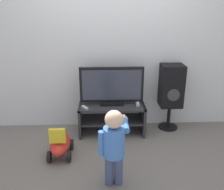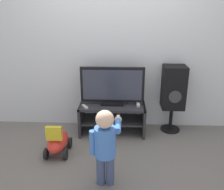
% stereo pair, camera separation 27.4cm
% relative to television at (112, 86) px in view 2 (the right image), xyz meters
% --- Properties ---
extents(ground_plane, '(16.00, 16.00, 0.00)m').
position_rel_television_xyz_m(ground_plane, '(0.00, -0.25, -0.72)').
color(ground_plane, slate).
extents(wall_back, '(10.00, 0.06, 2.60)m').
position_rel_television_xyz_m(wall_back, '(0.00, 0.28, 0.58)').
color(wall_back, silver).
rests_on(wall_back, ground_plane).
extents(tv_stand, '(0.95, 0.45, 0.45)m').
position_rel_television_xyz_m(tv_stand, '(0.00, -0.02, -0.42)').
color(tv_stand, '#2D2D33').
rests_on(tv_stand, ground_plane).
extents(television, '(0.90, 0.20, 0.55)m').
position_rel_television_xyz_m(television, '(0.00, 0.00, 0.00)').
color(television, black).
rests_on(television, tv_stand).
extents(game_console, '(0.04, 0.18, 0.04)m').
position_rel_television_xyz_m(game_console, '(0.37, -0.03, -0.25)').
color(game_console, white).
rests_on(game_console, tv_stand).
extents(remote_primary, '(0.10, 0.13, 0.03)m').
position_rel_television_xyz_m(remote_primary, '(-0.38, -0.14, -0.26)').
color(remote_primary, white).
rests_on(remote_primary, tv_stand).
extents(child, '(0.32, 0.48, 0.85)m').
position_rel_television_xyz_m(child, '(-0.02, -1.16, -0.22)').
color(child, '#3F4C72').
rests_on(child, ground_plane).
extents(speaker_tower, '(0.32, 0.30, 1.00)m').
position_rel_television_xyz_m(speaker_tower, '(0.88, 0.09, -0.06)').
color(speaker_tower, black).
rests_on(speaker_tower, ground_plane).
extents(ride_on_toy, '(0.28, 0.50, 0.44)m').
position_rel_television_xyz_m(ride_on_toy, '(-0.67, -0.62, -0.55)').
color(ride_on_toy, red).
rests_on(ride_on_toy, ground_plane).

